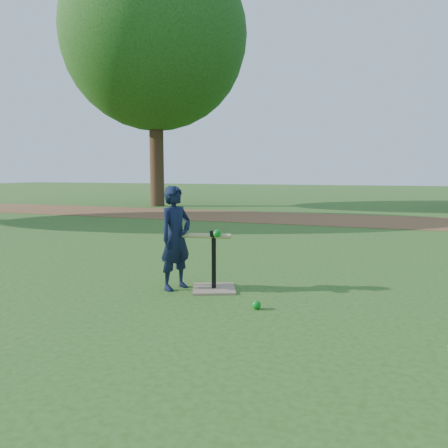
% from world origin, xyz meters
% --- Properties ---
extents(ground, '(80.00, 80.00, 0.00)m').
position_xyz_m(ground, '(0.00, 0.00, 0.00)').
color(ground, '#285116').
rests_on(ground, ground).
extents(dirt_strip, '(24.00, 3.00, 0.01)m').
position_xyz_m(dirt_strip, '(0.00, 7.50, 0.01)').
color(dirt_strip, brown).
rests_on(dirt_strip, ground).
extents(child, '(0.38, 0.46, 1.07)m').
position_xyz_m(child, '(-0.27, 0.06, 0.53)').
color(child, black).
rests_on(child, ground).
extents(wiffle_ball_ground, '(0.08, 0.08, 0.08)m').
position_xyz_m(wiffle_ball_ground, '(0.71, -0.31, 0.04)').
color(wiffle_ball_ground, '#0B811A').
rests_on(wiffle_ball_ground, ground).
extents(batting_tee, '(0.56, 0.56, 0.61)m').
position_xyz_m(batting_tee, '(0.12, 0.15, 0.11)').
color(batting_tee, '#90775B').
rests_on(batting_tee, ground).
extents(swing_action, '(0.63, 0.16, 0.11)m').
position_xyz_m(swing_action, '(0.00, 0.12, 0.57)').
color(swing_action, tan).
rests_on(swing_action, ground).
extents(tree_left, '(6.40, 6.40, 9.08)m').
position_xyz_m(tree_left, '(-6.00, 10.00, 5.87)').
color(tree_left, '#382316').
rests_on(tree_left, ground).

